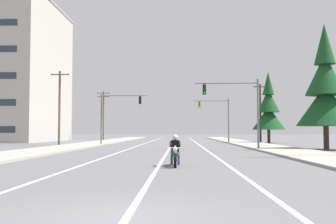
# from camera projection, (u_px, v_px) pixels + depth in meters

# --- Properties ---
(ground_plane) EXTENTS (400.00, 400.00, 0.00)m
(ground_plane) POSITION_uv_depth(u_px,v_px,m) (115.00, 217.00, 7.42)
(ground_plane) COLOR #5B5B60
(lane_stripe_center) EXTENTS (0.16, 100.00, 0.01)m
(lane_stripe_center) POSITION_uv_depth(u_px,v_px,m) (173.00, 143.00, 52.34)
(lane_stripe_center) COLOR beige
(lane_stripe_center) RESTS_ON ground
(lane_stripe_left) EXTENTS (0.16, 100.00, 0.01)m
(lane_stripe_left) POSITION_uv_depth(u_px,v_px,m) (145.00, 143.00, 52.45)
(lane_stripe_left) COLOR beige
(lane_stripe_left) RESTS_ON ground
(lane_stripe_right) EXTENTS (0.16, 100.00, 0.01)m
(lane_stripe_right) POSITION_uv_depth(u_px,v_px,m) (197.00, 143.00, 52.24)
(lane_stripe_right) COLOR beige
(lane_stripe_right) RESTS_ON ground
(sidewalk_kerb_right) EXTENTS (4.40, 110.00, 0.14)m
(sidewalk_kerb_right) POSITION_uv_depth(u_px,v_px,m) (252.00, 144.00, 47.06)
(sidewalk_kerb_right) COLOR #9E998E
(sidewalk_kerb_right) RESTS_ON ground
(sidewalk_kerb_left) EXTENTS (4.40, 110.00, 0.14)m
(sidewalk_kerb_left) POSITION_uv_depth(u_px,v_px,m) (89.00, 144.00, 47.66)
(sidewalk_kerb_left) COLOR #9E998E
(sidewalk_kerb_left) RESTS_ON ground
(motorcycle_with_rider) EXTENTS (0.70, 2.19, 1.46)m
(motorcycle_with_rider) POSITION_uv_depth(u_px,v_px,m) (175.00, 153.00, 18.29)
(motorcycle_with_rider) COLOR black
(motorcycle_with_rider) RESTS_ON ground
(traffic_signal_near_right) EXTENTS (5.60, 0.37, 6.20)m
(traffic_signal_near_right) POSITION_uv_depth(u_px,v_px,m) (239.00, 102.00, 34.77)
(traffic_signal_near_right) COLOR slate
(traffic_signal_near_right) RESTS_ON ground
(traffic_signal_near_left) EXTENTS (5.47, 0.52, 6.20)m
(traffic_signal_near_left) POSITION_uv_depth(u_px,v_px,m) (115.00, 110.00, 46.92)
(traffic_signal_near_left) COLOR slate
(traffic_signal_near_left) RESTS_ON ground
(traffic_signal_mid_right) EXTENTS (4.84, 0.37, 6.20)m
(traffic_signal_mid_right) POSITION_uv_depth(u_px,v_px,m) (219.00, 113.00, 55.03)
(traffic_signal_mid_right) COLOR slate
(traffic_signal_mid_right) RESTS_ON ground
(utility_pole_left_near) EXTENTS (2.17, 0.26, 8.60)m
(utility_pole_left_near) POSITION_uv_depth(u_px,v_px,m) (59.00, 106.00, 45.81)
(utility_pole_left_near) COLOR brown
(utility_pole_left_near) RESTS_ON ground
(utility_pole_right_far) EXTENTS (1.93, 0.26, 8.35)m
(utility_pole_right_far) POSITION_uv_depth(u_px,v_px,m) (260.00, 112.00, 56.34)
(utility_pole_right_far) COLOR #4C3828
(utility_pole_right_far) RESTS_ON ground
(utility_pole_left_far) EXTENTS (2.35, 0.26, 9.19)m
(utility_pole_left_far) POSITION_uv_depth(u_px,v_px,m) (103.00, 113.00, 74.33)
(utility_pole_left_far) COLOR brown
(utility_pole_left_far) RESTS_ON ground
(conifer_tree_right_verge_near) EXTENTS (5.09, 5.09, 11.20)m
(conifer_tree_right_verge_near) POSITION_uv_depth(u_px,v_px,m) (325.00, 91.00, 35.01)
(conifer_tree_right_verge_near) COLOR #423023
(conifer_tree_right_verge_near) RESTS_ON ground
(conifer_tree_right_verge_far) EXTENTS (4.50, 4.50, 9.91)m
(conifer_tree_right_verge_far) POSITION_uv_depth(u_px,v_px,m) (269.00, 110.00, 54.89)
(conifer_tree_right_verge_far) COLOR #423023
(conifer_tree_right_verge_far) RESTS_ON ground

